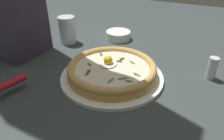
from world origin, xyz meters
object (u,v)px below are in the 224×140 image
Objects in this scene: side_bowl at (118,35)px; pepper_shaker at (212,68)px; pizza_cutter at (4,86)px; drinking_glass at (67,32)px; pizza at (112,69)px.

side_bowl is 1.50× the size of pepper_shaker.
pizza_cutter is 0.43m from drinking_glass.
pizza_cutter is 1.33× the size of drinking_glass.
side_bowl is at bearing -13.37° from pizza_cutter.
pepper_shaker is (-0.19, -0.42, 0.02)m from side_bowl.
side_bowl is at bearing -56.83° from drinking_glass.
pizza_cutter is at bearing 166.63° from side_bowl.
pepper_shaker reaches higher than pizza_cutter.
pizza is 3.84× the size of pepper_shaker.
pepper_shaker is (0.14, -0.31, 0.00)m from pizza.
pizza_cutter is 0.67m from pepper_shaker.
drinking_glass reaches higher than pepper_shaker.
drinking_glass reaches higher than side_bowl.
drinking_glass is 1.54× the size of pepper_shaker.
pizza reaches higher than side_bowl.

